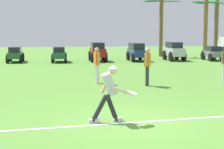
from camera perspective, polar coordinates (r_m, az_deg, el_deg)
name	(u,v)px	position (r m, az deg, el deg)	size (l,w,h in m)	color
ground_plane	(131,122)	(8.72, 3.19, -7.88)	(80.00, 80.00, 0.00)	#538933
field_line_paint	(131,122)	(8.66, 3.26, -7.97)	(20.60, 0.11, 0.01)	white
frisbee_thrower	(109,91)	(8.54, -0.47, -2.71)	(1.11, 0.47, 1.42)	#23232D
frisbee_in_flight	(132,93)	(8.47, 3.31, -3.07)	(0.36, 0.36, 0.10)	white
teammate_near_sideline	(97,62)	(14.80, -2.53, 2.12)	(0.27, 0.50, 1.56)	silver
teammate_midfield	(147,63)	(14.22, 5.90, 1.88)	(0.33, 0.47, 1.56)	#33333D
parked_car_slot_b	(15,54)	(25.67, -15.79, 3.24)	(1.16, 2.23, 1.10)	#235133
parked_car_slot_c	(59,54)	(25.11, -8.77, 3.35)	(1.11, 2.21, 1.10)	#235133
parked_car_slot_d	(98,51)	(25.44, -2.42, 3.88)	(1.26, 2.39, 1.40)	maroon
parked_car_slot_e	(137,51)	(25.81, 4.11, 3.87)	(1.25, 2.44, 1.34)	navy
parked_car_slot_f	(174,51)	(26.56, 10.27, 3.92)	(1.24, 2.38, 1.40)	#B7BABF
parked_car_slot_g	(213,53)	(27.28, 16.39, 3.45)	(1.10, 2.21, 1.10)	slate
palm_tree_far_left	(161,20)	(30.37, 8.17, 8.90)	(3.22, 3.73, 5.25)	brown
palm_tree_left_of_centre	(206,23)	(33.31, 15.30, 8.27)	(3.18, 3.36, 5.13)	brown
palm_tree_far_right	(216,23)	(35.10, 16.91, 8.23)	(3.41, 3.26, 5.24)	brown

